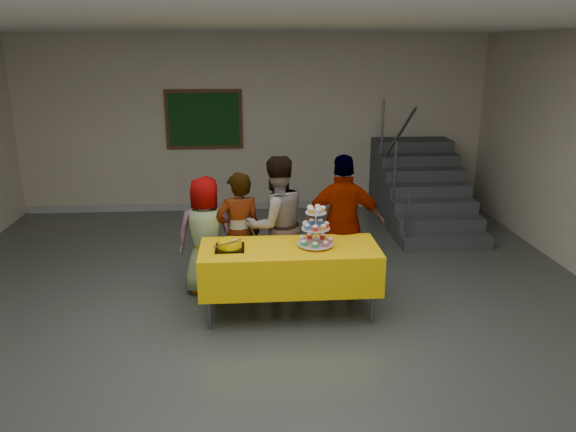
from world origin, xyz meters
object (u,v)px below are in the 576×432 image
bear_cake (230,243)px  noticeboard (204,119)px  bake_table (289,266)px  schoolchild_b (239,234)px  staircase (419,191)px  cupcake_stand (316,230)px  schoolchild_d (344,225)px  schoolchild_a (206,236)px  schoolchild_c (276,225)px

bear_cake → noticeboard: size_ratio=0.28×
bake_table → schoolchild_b: size_ratio=1.29×
bear_cake → schoolchild_b: (0.09, 0.58, -0.10)m
bear_cake → schoolchild_b: size_ratio=0.25×
bake_table → staircase: 4.08m
bake_table → staircase: (2.41, 3.30, -0.07)m
cupcake_stand → schoolchild_d: size_ratio=0.27×
bake_table → bear_cake: bear_cake is taller
bear_cake → schoolchild_a: (-0.29, 0.65, -0.13)m
bear_cake → schoolchild_d: size_ratio=0.22×
schoolchild_a → staircase: size_ratio=0.58×
schoolchild_c → noticeboard: (-1.03, 3.47, 0.79)m
schoolchild_a → noticeboard: 3.61m
schoolchild_b → bake_table: bearing=119.1°
bear_cake → bake_table: bearing=0.3°
staircase → schoolchild_c: bearing=-133.7°
schoolchild_a → noticeboard: size_ratio=1.07×
schoolchild_b → noticeboard: 3.70m
schoolchild_b → schoolchild_c: 0.44m
schoolchild_a → schoolchild_b: bearing=178.3°
bear_cake → schoolchild_c: (0.52, 0.67, -0.02)m
schoolchild_a → schoolchild_d: 1.59m
schoolchild_d → bear_cake: bearing=26.9°
cupcake_stand → schoolchild_b: 1.02m
cupcake_stand → staircase: (2.13, 3.29, -0.47)m
bake_table → schoolchild_c: schoolchild_c is taller
schoolchild_a → staircase: 4.26m
schoolchild_c → cupcake_stand: bearing=97.6°
schoolchild_a → schoolchild_b: 0.39m
bear_cake → schoolchild_a: 0.72m
cupcake_stand → schoolchild_c: (-0.38, 0.66, -0.15)m
schoolchild_c → bake_table: bearing=76.8°
cupcake_stand → staircase: size_ratio=0.19×
schoolchild_c → noticeboard: noticeboard is taller
noticeboard → bear_cake: bearing=-83.0°
cupcake_stand → bear_cake: size_ratio=1.24×
schoolchild_a → staircase: (3.33, 2.65, -0.21)m
bake_table → schoolchild_c: 0.72m
cupcake_stand → schoolchild_d: schoolchild_d is taller
schoolchild_a → schoolchild_b: size_ratio=0.96×
schoolchild_b → noticeboard: (-0.60, 3.55, 0.87)m
schoolchild_d → schoolchild_b: bearing=2.0°
cupcake_stand → staircase: staircase is taller
bake_table → bear_cake: size_ratio=5.25×
schoolchild_b → noticeboard: bearing=-93.9°
bake_table → bear_cake: (-0.62, -0.00, 0.27)m
cupcake_stand → bear_cake: 0.91m
schoolchild_c → schoolchild_d: schoolchild_d is taller
staircase → noticeboard: (-3.54, 0.84, 1.11)m
bake_table → noticeboard: 4.41m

